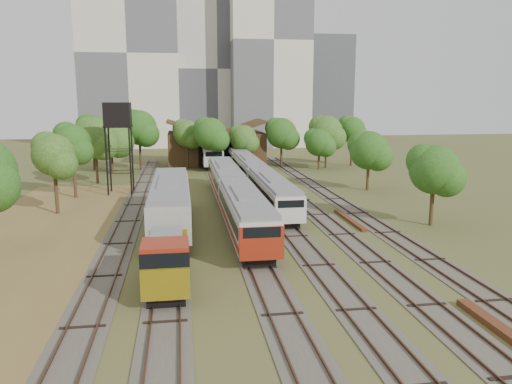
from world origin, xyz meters
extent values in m
plane|color=#475123|center=(0.00, 0.00, 0.00)|extent=(240.00, 240.00, 0.00)
cube|color=brown|center=(-18.00, 8.00, 0.02)|extent=(14.00, 60.00, 0.04)
cube|color=#4C473D|center=(-12.00, 25.00, 0.03)|extent=(2.60, 80.00, 0.06)
cube|color=#472D1E|center=(-12.72, 25.00, 0.12)|extent=(0.08, 80.00, 0.14)
cube|color=#472D1E|center=(-11.28, 25.00, 0.12)|extent=(0.08, 80.00, 0.14)
cube|color=#4C473D|center=(-8.00, 25.00, 0.03)|extent=(2.60, 80.00, 0.06)
cube|color=#472D1E|center=(-8.72, 25.00, 0.12)|extent=(0.08, 80.00, 0.14)
cube|color=#472D1E|center=(-7.28, 25.00, 0.12)|extent=(0.08, 80.00, 0.14)
cube|color=#4C473D|center=(-2.00, 25.00, 0.03)|extent=(2.60, 80.00, 0.06)
cube|color=#472D1E|center=(-2.72, 25.00, 0.12)|extent=(0.08, 80.00, 0.14)
cube|color=#472D1E|center=(-1.28, 25.00, 0.12)|extent=(0.08, 80.00, 0.14)
cube|color=#4C473D|center=(2.00, 25.00, 0.03)|extent=(2.60, 80.00, 0.06)
cube|color=#472D1E|center=(1.28, 25.00, 0.12)|extent=(0.08, 80.00, 0.14)
cube|color=#472D1E|center=(2.72, 25.00, 0.12)|extent=(0.08, 80.00, 0.14)
cube|color=#4C473D|center=(6.00, 25.00, 0.03)|extent=(2.60, 80.00, 0.06)
cube|color=#472D1E|center=(5.28, 25.00, 0.12)|extent=(0.08, 80.00, 0.14)
cube|color=#472D1E|center=(6.72, 25.00, 0.12)|extent=(0.08, 80.00, 0.14)
cube|color=#4C473D|center=(10.00, 25.00, 0.03)|extent=(2.60, 80.00, 0.06)
cube|color=#472D1E|center=(9.28, 25.00, 0.12)|extent=(0.08, 80.00, 0.14)
cube|color=#472D1E|center=(10.72, 25.00, 0.12)|extent=(0.08, 80.00, 0.14)
cube|color=black|center=(-2.00, 11.12, 0.40)|extent=(2.19, 15.64, 0.80)
cube|color=beige|center=(-2.00, 11.12, 2.04)|extent=(2.89, 17.00, 2.49)
cube|color=black|center=(-2.00, 11.12, 2.34)|extent=(2.95, 15.64, 0.85)
cube|color=slate|center=(-2.00, 11.12, 3.47)|extent=(2.66, 16.66, 0.36)
cube|color=maroon|center=(-2.00, 11.12, 1.35)|extent=(2.95, 16.66, 0.45)
cube|color=maroon|center=(-2.00, 2.67, 1.92)|extent=(2.93, 0.25, 2.24)
cube|color=black|center=(-2.00, 28.62, 0.40)|extent=(2.19, 15.64, 0.80)
cube|color=beige|center=(-2.00, 28.62, 2.04)|extent=(2.89, 17.00, 2.49)
cube|color=black|center=(-2.00, 28.62, 2.34)|extent=(2.95, 15.64, 0.85)
cube|color=slate|center=(-2.00, 28.62, 3.47)|extent=(2.66, 16.66, 0.36)
cube|color=maroon|center=(-2.00, 28.62, 1.35)|extent=(2.95, 16.66, 0.45)
cube|color=black|center=(2.00, 20.50, 0.37)|extent=(2.01, 15.64, 0.73)
cube|color=beige|center=(2.00, 20.50, 1.87)|extent=(2.65, 17.00, 2.28)
cube|color=black|center=(2.00, 20.50, 2.14)|extent=(2.71, 15.64, 0.78)
cube|color=slate|center=(2.00, 20.50, 3.18)|extent=(2.44, 16.66, 0.33)
cube|color=#1A6B37|center=(2.00, 20.50, 1.23)|extent=(2.71, 16.66, 0.41)
cube|color=beige|center=(2.00, 12.05, 1.76)|extent=(2.69, 0.25, 2.05)
cube|color=black|center=(2.00, 38.00, 0.37)|extent=(2.01, 15.64, 0.73)
cube|color=beige|center=(2.00, 38.00, 1.87)|extent=(2.65, 17.00, 2.28)
cube|color=black|center=(2.00, 38.00, 2.14)|extent=(2.71, 15.64, 0.78)
cube|color=slate|center=(2.00, 38.00, 3.18)|extent=(2.44, 16.66, 0.33)
cube|color=#1A6B37|center=(2.00, 38.00, 1.23)|extent=(2.71, 16.66, 0.41)
cube|color=black|center=(2.00, 55.50, 0.37)|extent=(2.01, 15.64, 0.73)
cube|color=beige|center=(2.00, 55.50, 1.87)|extent=(2.65, 17.00, 2.28)
cube|color=black|center=(2.00, 55.50, 2.14)|extent=(2.71, 15.64, 0.78)
cube|color=slate|center=(2.00, 55.50, 3.18)|extent=(2.44, 16.66, 0.33)
cube|color=#1A6B37|center=(2.00, 55.50, 1.23)|extent=(2.71, 16.66, 0.41)
cube|color=black|center=(-2.00, 56.00, 0.42)|extent=(2.30, 14.72, 0.84)
cube|color=beige|center=(-2.00, 56.00, 2.14)|extent=(3.03, 16.00, 2.61)
cube|color=black|center=(-2.00, 56.00, 2.45)|extent=(3.09, 14.72, 0.89)
cube|color=slate|center=(-2.00, 56.00, 3.63)|extent=(2.79, 15.68, 0.38)
cube|color=#1A6B37|center=(-2.00, 56.00, 1.41)|extent=(3.09, 15.68, 0.47)
cube|color=beige|center=(-2.00, 48.05, 2.01)|extent=(3.07, 0.25, 2.35)
cube|color=black|center=(-8.00, 1.23, 0.43)|extent=(2.09, 7.20, 0.85)
cube|color=maroon|center=(-8.00, 2.03, 1.56)|extent=(2.37, 4.40, 1.42)
cube|color=maroon|center=(-8.00, -1.37, 2.13)|extent=(2.56, 2.47, 2.56)
cube|color=black|center=(-8.00, -1.37, 2.75)|extent=(2.61, 2.51, 0.85)
cube|color=gold|center=(-8.00, -2.72, 1.52)|extent=(2.56, 0.20, 1.71)
cube|color=gold|center=(-8.00, 5.18, 1.52)|extent=(2.56, 0.20, 1.71)
cube|color=slate|center=(-8.00, 1.23, 3.13)|extent=(1.90, 3.60, 0.19)
cube|color=black|center=(-8.00, 15.23, 0.44)|extent=(2.45, 16.56, 0.89)
cube|color=gray|center=(-8.00, 15.23, 2.28)|extent=(3.23, 18.00, 2.78)
cube|color=black|center=(-8.00, 15.23, 2.61)|extent=(3.29, 16.56, 0.95)
cube|color=slate|center=(-8.00, 15.23, 3.87)|extent=(2.97, 17.64, 0.40)
cylinder|color=black|center=(-15.45, 30.97, 3.92)|extent=(0.20, 0.20, 7.84)
cylinder|color=black|center=(-12.80, 30.97, 3.92)|extent=(0.20, 0.20, 7.84)
cylinder|color=black|center=(-15.45, 33.62, 3.92)|extent=(0.20, 0.20, 7.84)
cylinder|color=black|center=(-12.80, 33.62, 3.92)|extent=(0.20, 0.20, 7.84)
cube|color=black|center=(-14.13, 32.29, 7.94)|extent=(3.09, 3.09, 0.20)
cube|color=black|center=(-14.13, 32.29, 9.37)|extent=(2.94, 2.94, 2.65)
cube|color=brown|center=(8.20, 14.93, 0.13)|extent=(0.49, 7.87, 0.26)
cube|color=#3B2315|center=(-1.00, 58.00, 2.75)|extent=(16.00, 11.00, 5.50)
cube|color=#3B2315|center=(-5.00, 58.00, 6.10)|extent=(8.45, 11.55, 2.96)
cube|color=#3B2315|center=(3.00, 58.00, 6.10)|extent=(8.45, 11.55, 2.96)
cube|color=black|center=(-1.00, 52.55, 2.20)|extent=(6.40, 0.15, 4.12)
cylinder|color=#382616|center=(-19.08, 22.10, 2.28)|extent=(0.36, 0.36, 4.56)
sphere|color=#1F4B14|center=(-19.08, 22.10, 5.80)|extent=(4.05, 4.05, 4.05)
cylinder|color=#382616|center=(-18.95, 30.24, 2.46)|extent=(0.36, 0.36, 4.92)
sphere|color=#1F4B14|center=(-18.95, 30.24, 6.26)|extent=(4.13, 4.13, 4.13)
cylinder|color=#382616|center=(-18.06, 40.13, 2.36)|extent=(0.36, 0.36, 4.72)
sphere|color=#1F4B14|center=(-18.06, 40.13, 6.01)|extent=(5.33, 5.33, 5.33)
cylinder|color=#382616|center=(-20.56, 53.25, 2.43)|extent=(0.36, 0.36, 4.87)
sphere|color=#1F4B14|center=(-20.56, 53.25, 6.19)|extent=(4.91, 4.91, 4.91)
cylinder|color=#382616|center=(-17.33, 49.63, 2.14)|extent=(0.36, 0.36, 4.29)
sphere|color=#1F4B14|center=(-17.33, 49.63, 5.45)|extent=(6.14, 6.14, 6.14)
cylinder|color=#382616|center=(-13.30, 52.33, 2.62)|extent=(0.36, 0.36, 5.23)
sphere|color=#1F4B14|center=(-13.30, 52.33, 6.66)|extent=(5.45, 5.45, 5.45)
cylinder|color=#382616|center=(-5.95, 52.55, 2.22)|extent=(0.36, 0.36, 4.44)
sphere|color=#1F4B14|center=(-5.95, 52.55, 5.65)|extent=(4.29, 4.29, 4.29)
cylinder|color=#382616|center=(-2.41, 48.29, 2.29)|extent=(0.36, 0.36, 4.59)
sphere|color=#1F4B14|center=(-2.41, 48.29, 5.84)|extent=(4.92, 4.92, 4.92)
cylinder|color=#382616|center=(2.91, 50.71, 1.93)|extent=(0.36, 0.36, 3.86)
sphere|color=#1F4B14|center=(2.91, 50.71, 4.92)|extent=(4.27, 4.27, 4.27)
cylinder|color=#382616|center=(9.35, 52.12, 2.19)|extent=(0.36, 0.36, 4.38)
sphere|color=#1F4B14|center=(9.35, 52.12, 5.57)|extent=(4.98, 4.98, 4.98)
cylinder|color=#382616|center=(16.38, 50.27, 2.29)|extent=(0.36, 0.36, 4.58)
sphere|color=#1F4B14|center=(16.38, 50.27, 5.83)|extent=(5.26, 5.26, 5.26)
cylinder|color=#382616|center=(21.46, 52.47, 2.36)|extent=(0.36, 0.36, 4.72)
sphere|color=#1F4B14|center=(21.46, 52.47, 6.01)|extent=(4.38, 4.38, 4.38)
cylinder|color=#382616|center=(14.84, 12.37, 1.97)|extent=(0.36, 0.36, 3.94)
sphere|color=#1F4B14|center=(14.84, 12.37, 5.02)|extent=(4.33, 4.33, 4.33)
cylinder|color=#382616|center=(15.64, 29.80, 1.94)|extent=(0.36, 0.36, 3.87)
sphere|color=#1F4B14|center=(15.64, 29.80, 4.93)|extent=(4.70, 4.70, 4.70)
cylinder|color=#382616|center=(14.81, 48.89, 1.69)|extent=(0.36, 0.36, 3.38)
sphere|color=#1F4B14|center=(14.81, 48.89, 4.30)|extent=(4.48, 4.48, 4.48)
cube|color=beige|center=(-18.00, 95.00, 21.00)|extent=(22.00, 16.00, 42.00)
cube|color=beige|center=(2.00, 100.00, 18.00)|extent=(20.00, 18.00, 36.00)
cube|color=beige|center=(14.00, 92.00, 24.00)|extent=(18.00, 16.00, 48.00)
cube|color=#46494F|center=(34.00, 110.00, 14.00)|extent=(12.00, 12.00, 28.00)
camera|label=1|loc=(-7.02, -27.91, 11.08)|focal=35.00mm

